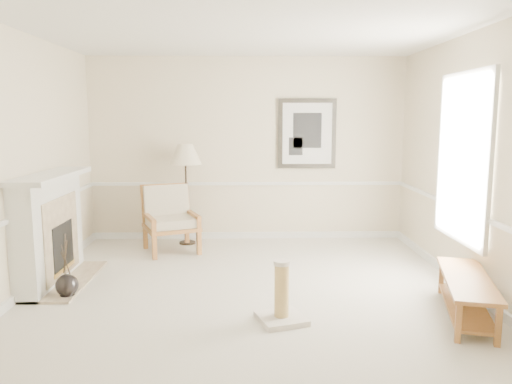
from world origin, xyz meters
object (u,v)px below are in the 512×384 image
at_px(scratching_post, 281,302).
at_px(armchair, 169,215).
at_px(floor_lamp, 186,157).
at_px(floor_vase, 67,286).
at_px(bench, 467,290).

bearing_deg(scratching_post, armchair, 118.90).
height_order(armchair, scratching_post, armchair).
xyz_separation_m(armchair, scratching_post, (1.47, -2.67, -0.33)).
bearing_deg(floor_lamp, scratching_post, -67.47).
relative_size(floor_vase, scratching_post, 1.18).
distance_m(floor_lamp, bench, 4.41).
height_order(floor_vase, armchair, armchair).
bearing_deg(floor_vase, armchair, 67.42).
relative_size(armchair, floor_lamp, 0.64).
xyz_separation_m(floor_lamp, bench, (3.09, -2.95, -1.09)).
distance_m(armchair, bench, 4.20).
height_order(bench, scratching_post, scratching_post).
height_order(floor_lamp, scratching_post, floor_lamp).
bearing_deg(bench, armchair, 142.01).
bearing_deg(scratching_post, bench, 2.66).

